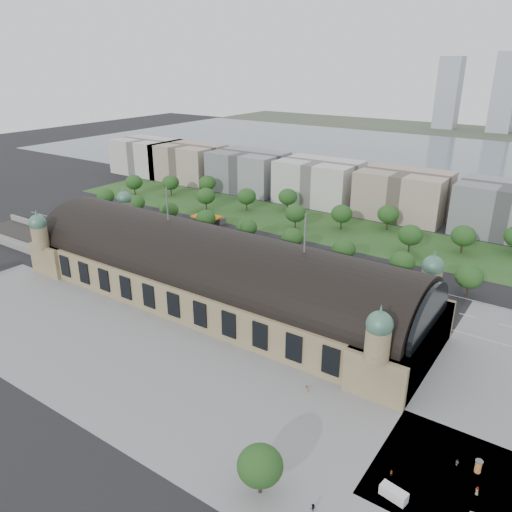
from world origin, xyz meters
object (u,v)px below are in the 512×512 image
Objects in this scene: parked_car_0 at (130,239)px; parked_car_5 at (190,259)px; parked_car_4 at (200,259)px; pedestrian_4 at (313,508)px; traffic_car_6 at (431,313)px; parked_car_6 at (178,252)px; parked_car_3 at (163,249)px; pedestrian_0 at (306,389)px; bus_east at (335,284)px; van_east at (392,493)px; pedestrian_2 at (457,462)px; bus_mid at (289,272)px; traffic_car_0 at (67,216)px; pedestrian_5 at (477,491)px; advertising_column at (478,466)px; parked_car_2 at (163,248)px; traffic_car_1 at (122,218)px; pedestrian_1 at (391,473)px; petrol_station at (213,219)px; parked_car_1 at (160,247)px; traffic_car_2 at (167,237)px; traffic_car_5 at (385,288)px; bus_west at (242,261)px; traffic_car_3 at (245,255)px.

parked_car_0 is 39.76m from parked_car_5.
parked_car_4 is 128.74m from pedestrian_4.
traffic_car_6 is 106.62m from parked_car_6.
pedestrian_0 is (100.59, -51.16, 0.18)m from parked_car_3.
pedestrian_4 is (111.10, -82.97, 0.17)m from parked_car_6.
bus_east is 93.57m from van_east.
parked_car_6 is at bearing 33.02° from pedestrian_2.
bus_mid is 2.16× the size of van_east.
traffic_car_0 is 185.50m from pedestrian_0.
pedestrian_5 is at bearing 35.98° from parked_car_4.
advertising_column is at bearing -7.92° from pedestrian_0.
pedestrian_0 is at bearing 28.73° from parked_car_2.
pedestrian_4 reaches higher than traffic_car_1.
parked_car_3 is 144.03m from pedestrian_1.
parked_car_1 is (2.35, -40.28, -2.21)m from petrol_station.
pedestrian_0 is (83.06, -49.11, 0.24)m from parked_car_5.
traffic_car_2 is 88.82m from bus_east.
parked_car_4 is 59.03m from bus_east.
parked_car_4 is (30.11, -11.18, -0.01)m from traffic_car_2.
traffic_car_5 is at bearing -13.40° from petrol_station.
pedestrian_1 is at bearing -149.74° from bus_east.
bus_east reaches higher than parked_car_5.
traffic_car_0 is 190.30m from traffic_car_6.
traffic_car_1 is at bearing 162.62° from van_east.
bus_mid is at bearing 82.79° from traffic_car_0.
bus_west reaches higher than pedestrian_1.
traffic_car_3 is 128.48m from van_east.
van_east is 15.93m from pedestrian_4.
traffic_car_2 is 2.77× the size of pedestrian_1.
pedestrian_5 is (135.48, -61.56, 0.30)m from parked_car_6.
traffic_car_3 is 2.86× the size of pedestrian_2.
advertising_column is 36.00m from pedestrian_4.
petrol_station reaches higher than pedestrian_1.
bus_east reaches higher than parked_car_2.
traffic_car_0 is 226.46m from advertising_column.
traffic_car_3 is 45.94m from bus_east.
traffic_car_2 is 47.44m from bus_west.
bus_west is 6.77× the size of pedestrian_4.
parked_car_1 is 1.25× the size of parked_car_3.
pedestrian_2 reaches higher than traffic_car_5.
traffic_car_0 reaches higher than parked_car_4.
parked_car_0 is 2.42× the size of pedestrian_4.
traffic_car_1 is at bearing 110.46° from pedestrian_1.
parked_car_2 is at bearing -161.31° from parked_car_3.
bus_mid is at bearing 72.78° from parked_car_4.
pedestrian_5 is at bearing 37.93° from parked_car_0.
parked_car_0 is at bearing -55.26° from traffic_car_2.
pedestrian_1 reaches higher than parked_car_4.
parked_car_0 is at bearing 99.43° from bus_mid.
bus_east is (79.33, 8.06, 0.89)m from parked_car_3.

